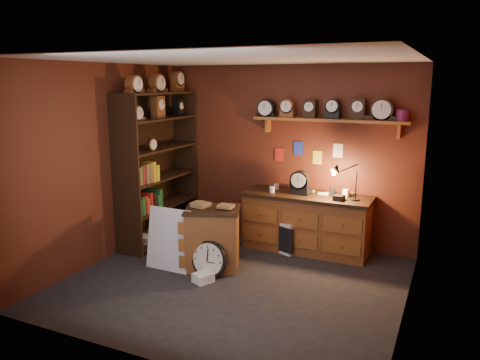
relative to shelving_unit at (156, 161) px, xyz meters
name	(u,v)px	position (x,y,z in m)	size (l,w,h in m)	color
floor	(234,283)	(1.79, -0.98, -1.25)	(4.00, 4.00, 0.00)	black
room_shell	(241,145)	(1.84, -0.87, 0.47)	(4.02, 3.62, 2.71)	#562414
shelving_unit	(156,161)	(0.00, 0.00, 0.00)	(0.47, 1.60, 2.58)	black
workbench	(306,219)	(2.26, 0.49, -0.78)	(1.86, 0.66, 1.36)	brown
low_cabinet	(212,236)	(1.31, -0.65, -0.81)	(0.88, 0.82, 0.90)	brown
big_round_clock	(209,259)	(1.43, -0.95, -1.02)	(0.48, 0.16, 0.48)	black
white_panel	(169,268)	(0.81, -0.94, -1.25)	(0.63, 0.03, 0.84)	silver
mini_fridge	(288,234)	(2.00, 0.41, -1.02)	(0.57, 0.59, 0.46)	silver
floor_box_a	(161,238)	(0.14, -0.15, -1.17)	(0.26, 0.22, 0.16)	brown
floor_box_b	(203,278)	(1.43, -1.12, -1.20)	(0.19, 0.23, 0.11)	white
floor_box_c	(169,248)	(0.51, -0.48, -1.17)	(0.23, 0.19, 0.17)	brown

